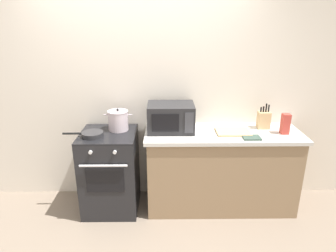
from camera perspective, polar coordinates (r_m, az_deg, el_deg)
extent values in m
plane|color=#7A6B5B|center=(3.18, -5.66, -21.15)|extent=(10.00, 10.00, 0.00)
cube|color=silver|center=(3.46, -0.06, 6.00)|extent=(4.40, 0.10, 2.50)
cube|color=#8C7051|center=(3.48, 10.05, -8.55)|extent=(1.64, 0.56, 0.88)
cube|color=beige|center=(3.29, 10.52, -1.48)|extent=(1.70, 0.60, 0.04)
cube|color=black|center=(3.46, -10.95, -8.65)|extent=(0.60, 0.60, 0.90)
cube|color=black|center=(3.26, -11.47, -1.53)|extent=(0.60, 0.60, 0.02)
cube|color=black|center=(3.16, -11.97, -10.15)|extent=(0.39, 0.01, 0.28)
cylinder|color=silver|center=(3.05, -12.30, -7.47)|extent=(0.48, 0.02, 0.02)
cylinder|color=silver|center=(3.04, -14.66, -4.91)|extent=(0.04, 0.02, 0.04)
cylinder|color=silver|center=(2.99, -10.17, -4.97)|extent=(0.04, 0.02, 0.04)
cylinder|color=silver|center=(3.30, -9.52, 0.96)|extent=(0.22, 0.22, 0.21)
cylinder|color=silver|center=(3.27, -9.63, 2.77)|extent=(0.22, 0.22, 0.01)
sphere|color=black|center=(3.27, -9.65, 3.10)|extent=(0.03, 0.03, 0.03)
cylinder|color=silver|center=(3.30, -11.80, 2.13)|extent=(0.05, 0.01, 0.01)
cylinder|color=silver|center=(3.26, -7.36, 2.17)|extent=(0.05, 0.01, 0.01)
cylinder|color=#28282B|center=(3.19, -14.25, -1.56)|extent=(0.22, 0.22, 0.05)
cylinder|color=black|center=(3.25, -17.90, -1.38)|extent=(0.20, 0.02, 0.02)
cube|color=#232326|center=(3.23, 0.54, 1.65)|extent=(0.50, 0.36, 0.30)
cube|color=black|center=(3.05, -0.51, 0.57)|extent=(0.28, 0.01, 0.19)
cube|color=#38383D|center=(3.06, 4.07, 0.59)|extent=(0.09, 0.01, 0.22)
cube|color=tan|center=(3.28, 12.33, -1.10)|extent=(0.36, 0.26, 0.02)
cube|color=tan|center=(3.48, 17.85, 1.09)|extent=(0.13, 0.10, 0.19)
cylinder|color=black|center=(3.43, 17.40, 3.03)|extent=(0.02, 0.02, 0.06)
cylinder|color=black|center=(3.44, 17.85, 3.08)|extent=(0.02, 0.02, 0.06)
cylinder|color=black|center=(3.44, 18.32, 3.33)|extent=(0.02, 0.02, 0.09)
cylinder|color=black|center=(3.46, 18.75, 3.22)|extent=(0.02, 0.02, 0.08)
cube|color=#B73D33|center=(3.39, 21.58, 0.39)|extent=(0.08, 0.08, 0.22)
cube|color=#384C42|center=(3.18, 15.73, -2.14)|extent=(0.18, 0.14, 0.02)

